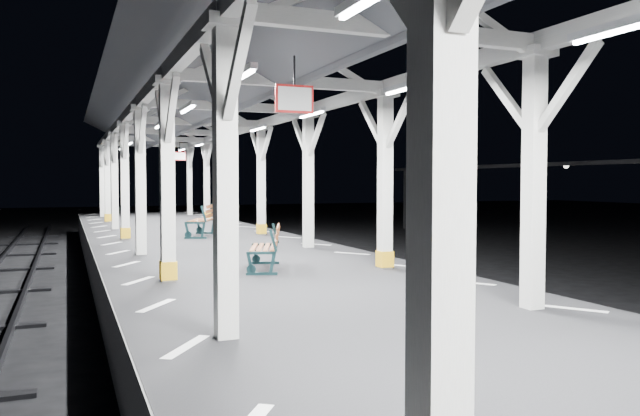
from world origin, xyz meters
TOP-DOWN VIEW (x-y plane):
  - ground at (0.00, 0.00)m, footprint 120.00×120.00m
  - platform at (0.00, 0.00)m, footprint 6.00×50.00m
  - hazard_stripes_left at (-2.45, 0.00)m, footprint 1.00×48.00m
  - hazard_stripes_right at (2.45, 0.00)m, footprint 1.00×48.00m
  - track_right at (5.00, 0.00)m, footprint 2.20×60.00m
  - canopy at (0.00, -0.02)m, footprint 5.40×49.00m
  - bench_mid at (-0.07, 2.69)m, footprint 1.02×1.61m
  - bench_far at (0.26, 10.06)m, footprint 1.25×1.88m

SIDE VIEW (x-z plane):
  - ground at x=0.00m, z-range 0.00..0.00m
  - track_right at x=5.00m, z-range 0.00..0.16m
  - platform at x=0.00m, z-range 0.00..1.00m
  - hazard_stripes_left at x=-2.45m, z-range 1.00..1.01m
  - hazard_stripes_right at x=2.45m, z-range 1.00..1.01m
  - bench_mid at x=-0.07m, z-range 1.03..1.85m
  - bench_far at x=0.26m, z-range 1.03..1.99m
  - canopy at x=0.00m, z-range 2.23..6.88m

